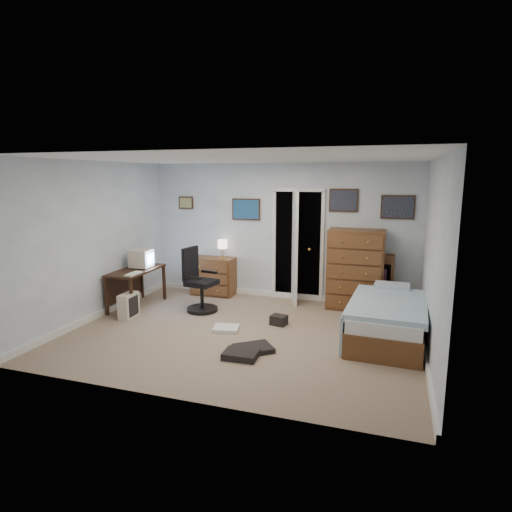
{
  "coord_description": "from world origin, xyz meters",
  "views": [
    {
      "loc": [
        2.03,
        -5.6,
        2.26
      ],
      "look_at": [
        0.09,
        0.3,
        1.1
      ],
      "focal_mm": 30.0,
      "sensor_mm": 36.0,
      "label": 1
    }
  ],
  "objects_px": {
    "computer_desk": "(132,278)",
    "office_chair": "(199,287)",
    "bed": "(387,318)",
    "low_dresser": "(213,276)",
    "tall_dresser": "(355,269)"
  },
  "relations": [
    {
      "from": "computer_desk",
      "to": "office_chair",
      "type": "distance_m",
      "value": 1.21
    },
    {
      "from": "bed",
      "to": "low_dresser",
      "type": "bearing_deg",
      "value": 160.25
    },
    {
      "from": "bed",
      "to": "computer_desk",
      "type": "bearing_deg",
      "value": -179.76
    },
    {
      "from": "office_chair",
      "to": "low_dresser",
      "type": "bearing_deg",
      "value": 108.53
    },
    {
      "from": "bed",
      "to": "tall_dresser",
      "type": "bearing_deg",
      "value": 115.98
    },
    {
      "from": "low_dresser",
      "to": "bed",
      "type": "height_order",
      "value": "low_dresser"
    },
    {
      "from": "computer_desk",
      "to": "office_chair",
      "type": "height_order",
      "value": "office_chair"
    },
    {
      "from": "computer_desk",
      "to": "low_dresser",
      "type": "bearing_deg",
      "value": 46.39
    },
    {
      "from": "low_dresser",
      "to": "bed",
      "type": "xyz_separation_m",
      "value": [
        3.24,
        -1.34,
        -0.07
      ]
    },
    {
      "from": "computer_desk",
      "to": "office_chair",
      "type": "xyz_separation_m",
      "value": [
        1.2,
        0.15,
        -0.1
      ]
    },
    {
      "from": "low_dresser",
      "to": "tall_dresser",
      "type": "distance_m",
      "value": 2.69
    },
    {
      "from": "low_dresser",
      "to": "tall_dresser",
      "type": "bearing_deg",
      "value": -1.95
    },
    {
      "from": "low_dresser",
      "to": "bed",
      "type": "bearing_deg",
      "value": -23.8
    },
    {
      "from": "low_dresser",
      "to": "tall_dresser",
      "type": "relative_size",
      "value": 0.6
    },
    {
      "from": "computer_desk",
      "to": "office_chair",
      "type": "relative_size",
      "value": 1.09
    }
  ]
}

